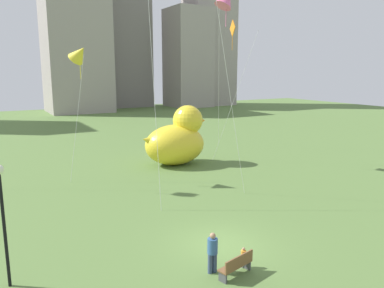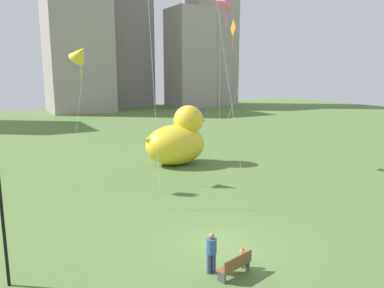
{
  "view_description": "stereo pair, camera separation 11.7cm",
  "coord_description": "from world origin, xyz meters",
  "px_view_note": "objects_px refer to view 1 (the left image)",
  "views": [
    {
      "loc": [
        -9.22,
        -13.59,
        7.93
      ],
      "look_at": [
        1.87,
        6.14,
        3.54
      ],
      "focal_mm": 35.51,
      "sensor_mm": 36.0,
      "label": 1
    },
    {
      "loc": [
        -9.12,
        -13.65,
        7.93
      ],
      "look_at": [
        1.87,
        6.14,
        3.54
      ],
      "focal_mm": 35.51,
      "sensor_mm": 36.0,
      "label": 2
    }
  ],
  "objects_px": {
    "park_bench": "(237,265)",
    "person_adult": "(212,251)",
    "giant_inflatable_duck": "(177,140)",
    "kite_orange": "(233,35)",
    "kite_yellow": "(79,54)",
    "person_child": "(243,256)",
    "lamppost": "(2,205)"
  },
  "relations": [
    {
      "from": "lamppost",
      "to": "kite_yellow",
      "type": "height_order",
      "value": "kite_yellow"
    },
    {
      "from": "lamppost",
      "to": "kite_yellow",
      "type": "distance_m",
      "value": 14.74
    },
    {
      "from": "person_child",
      "to": "kite_yellow",
      "type": "distance_m",
      "value": 17.75
    },
    {
      "from": "person_child",
      "to": "giant_inflatable_duck",
      "type": "xyz_separation_m",
      "value": [
        5.62,
        16.9,
        1.66
      ]
    },
    {
      "from": "person_child",
      "to": "lamppost",
      "type": "bearing_deg",
      "value": 159.41
    },
    {
      "from": "person_adult",
      "to": "giant_inflatable_duck",
      "type": "bearing_deg",
      "value": 67.32
    },
    {
      "from": "lamppost",
      "to": "park_bench",
      "type": "bearing_deg",
      "value": -24.69
    },
    {
      "from": "person_adult",
      "to": "kite_yellow",
      "type": "xyz_separation_m",
      "value": [
        -1.24,
        15.06,
        8.12
      ]
    },
    {
      "from": "person_child",
      "to": "kite_yellow",
      "type": "height_order",
      "value": "kite_yellow"
    },
    {
      "from": "giant_inflatable_duck",
      "to": "kite_orange",
      "type": "bearing_deg",
      "value": -34.26
    },
    {
      "from": "park_bench",
      "to": "person_child",
      "type": "bearing_deg",
      "value": 33.32
    },
    {
      "from": "park_bench",
      "to": "person_child",
      "type": "relative_size",
      "value": 1.92
    },
    {
      "from": "kite_orange",
      "to": "person_child",
      "type": "bearing_deg",
      "value": -123.22
    },
    {
      "from": "giant_inflatable_duck",
      "to": "person_adult",
      "type": "bearing_deg",
      "value": -112.68
    },
    {
      "from": "kite_orange",
      "to": "kite_yellow",
      "type": "bearing_deg",
      "value": 175.2
    },
    {
      "from": "person_child",
      "to": "kite_yellow",
      "type": "bearing_deg",
      "value": 99.48
    },
    {
      "from": "person_child",
      "to": "kite_yellow",
      "type": "xyz_separation_m",
      "value": [
        -2.56,
        15.34,
        8.57
      ]
    },
    {
      "from": "park_bench",
      "to": "giant_inflatable_duck",
      "type": "xyz_separation_m",
      "value": [
        6.26,
        17.32,
        1.67
      ]
    },
    {
      "from": "giant_inflatable_duck",
      "to": "kite_yellow",
      "type": "xyz_separation_m",
      "value": [
        -8.18,
        -1.56,
        6.91
      ]
    },
    {
      "from": "person_adult",
      "to": "lamppost",
      "type": "bearing_deg",
      "value": 157.89
    },
    {
      "from": "park_bench",
      "to": "person_adult",
      "type": "distance_m",
      "value": 1.08
    },
    {
      "from": "park_bench",
      "to": "kite_orange",
      "type": "bearing_deg",
      "value": 55.81
    },
    {
      "from": "person_adult",
      "to": "kite_orange",
      "type": "xyz_separation_m",
      "value": [
        10.71,
        14.06,
        9.79
      ]
    },
    {
      "from": "park_bench",
      "to": "person_adult",
      "type": "bearing_deg",
      "value": 134.57
    },
    {
      "from": "giant_inflatable_duck",
      "to": "kite_orange",
      "type": "distance_m",
      "value": 9.71
    },
    {
      "from": "giant_inflatable_duck",
      "to": "kite_yellow",
      "type": "height_order",
      "value": "kite_yellow"
    },
    {
      "from": "giant_inflatable_duck",
      "to": "kite_yellow",
      "type": "distance_m",
      "value": 10.82
    },
    {
      "from": "lamppost",
      "to": "kite_yellow",
      "type": "xyz_separation_m",
      "value": [
        5.89,
        12.16,
        5.88
      ]
    },
    {
      "from": "park_bench",
      "to": "giant_inflatable_duck",
      "type": "height_order",
      "value": "giant_inflatable_duck"
    },
    {
      "from": "person_adult",
      "to": "person_child",
      "type": "height_order",
      "value": "person_adult"
    },
    {
      "from": "lamppost",
      "to": "kite_orange",
      "type": "xyz_separation_m",
      "value": [
        17.84,
        11.16,
        7.54
      ]
    },
    {
      "from": "park_bench",
      "to": "kite_yellow",
      "type": "height_order",
      "value": "kite_yellow"
    }
  ]
}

